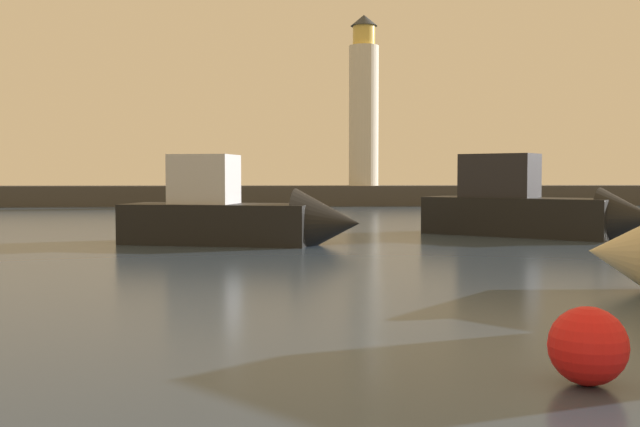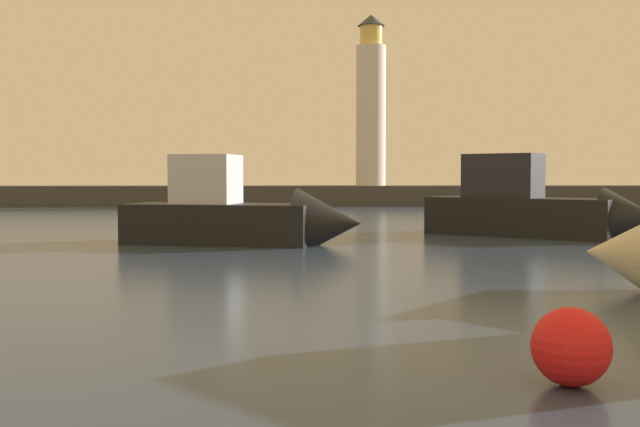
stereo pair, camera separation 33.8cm
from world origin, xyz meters
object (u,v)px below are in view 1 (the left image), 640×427
Objects in this scene: motorboat_0 at (248,216)px; motorboat_3 at (538,209)px; mooring_buoy at (588,346)px; lighthouse at (364,105)px.

motorboat_3 is at bearing 12.65° from motorboat_0.
motorboat_3 is (11.44, 2.57, 0.10)m from motorboat_0.
motorboat_0 is at bearing 103.70° from mooring_buoy.
mooring_buoy is (-6.96, -20.95, -0.64)m from motorboat_3.
motorboat_0 is (-8.47, -35.46, -7.27)m from lighthouse.
motorboat_0 is 11.73m from motorboat_3.
lighthouse is 1.60× the size of motorboat_0.
lighthouse is 54.55m from mooring_buoy.
mooring_buoy is (4.48, -18.39, -0.54)m from motorboat_0.
lighthouse reaches higher than motorboat_0.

